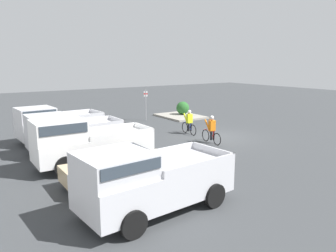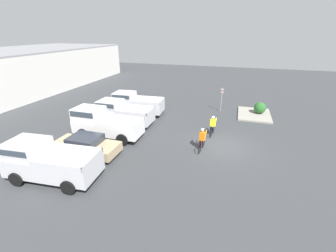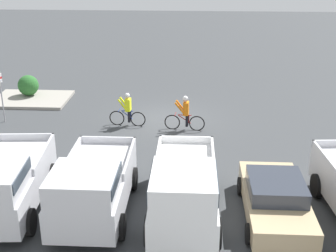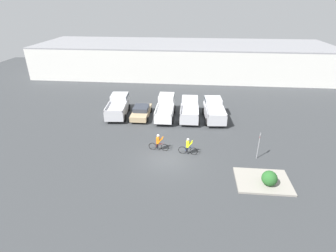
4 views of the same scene
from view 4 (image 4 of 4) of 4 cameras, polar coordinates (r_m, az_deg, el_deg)
ground_plane at (r=22.92m, az=-0.14°, el=-7.17°), size 80.00×80.00×0.00m
warehouse_building at (r=49.31m, az=3.24°, el=14.46°), size 51.18×14.39×5.35m
pickup_truck_0 at (r=31.59m, az=-10.78°, el=4.36°), size 2.62×5.19×2.15m
sedan_0 at (r=30.72m, az=-5.83°, el=3.16°), size 2.03×4.42×1.33m
pickup_truck_1 at (r=30.57m, az=-0.54°, el=4.20°), size 2.15×5.32×2.27m
pickup_truck_2 at (r=30.29m, az=4.72°, el=3.71°), size 2.25×4.82×2.09m
pickup_truck_3 at (r=30.38m, az=9.96°, el=3.52°), size 2.54×4.97×2.14m
cyclist_0 at (r=23.26m, az=4.37°, el=-4.42°), size 1.74×0.49×1.62m
cyclist_1 at (r=23.77m, az=-2.12°, el=-3.57°), size 1.86×0.49×1.65m
fire_lane_sign at (r=23.52m, az=19.18°, el=-3.58°), size 0.14×0.29×2.49m
curb_island at (r=21.54m, az=19.92°, el=-11.20°), size 4.05×3.05×0.15m
shrub at (r=20.89m, az=21.21°, el=-10.55°), size 1.13×1.13×1.13m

